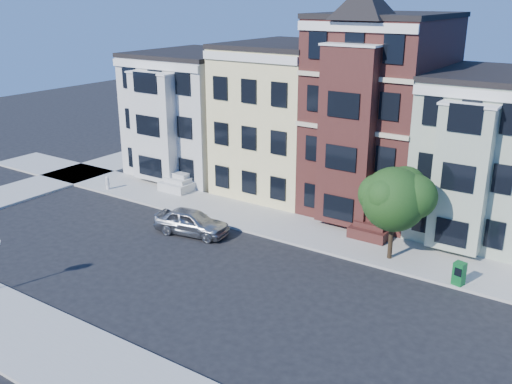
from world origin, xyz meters
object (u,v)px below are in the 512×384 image
Objects in this scene: street_tree at (394,203)px; fire_hydrant at (108,184)px; newspaper_box at (459,274)px; parked_car at (192,222)px.

street_tree is 7.95× the size of fire_hydrant.
fire_hydrant is (-24.75, 0.33, -0.19)m from newspaper_box.
street_tree is at bearing 179.95° from newspaper_box.
parked_car is 5.82× the size of fire_hydrant.
street_tree is at bearing -83.68° from parked_car.
fire_hydrant is at bearing -167.32° from newspaper_box.
street_tree reaches higher than fire_hydrant.
newspaper_box is at bearing -91.17° from parked_car.
parked_car is at bearing -157.92° from newspaper_box.
newspaper_box is at bearing -13.50° from street_tree.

